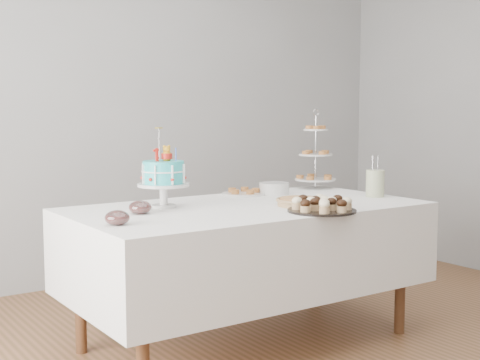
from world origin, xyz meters
TOP-DOWN VIEW (x-y plane):
  - floor at (0.00, 0.00)m, footprint 5.00×5.00m
  - walls at (0.00, 0.00)m, footprint 5.04×4.04m
  - table at (0.00, 0.30)m, footprint 1.92×1.02m
  - birthday_cake at (-0.42, 0.48)m, footprint 0.28×0.28m
  - cupcake_tray at (0.19, -0.10)m, footprint 0.35×0.35m
  - pie at (0.23, 0.12)m, footprint 0.27×0.27m
  - tiered_stand at (0.83, 0.70)m, footprint 0.27×0.27m
  - plate_stack at (0.41, 0.60)m, footprint 0.18×0.18m
  - pastry_plate at (0.24, 0.68)m, footprint 0.26×0.26m
  - jam_bowl_a at (-0.84, 0.13)m, footprint 0.11×0.11m
  - jam_bowl_b at (-0.61, 0.36)m, footprint 0.11×0.11m
  - utensil_pitcher at (0.84, 0.16)m, footprint 0.12×0.11m

SIDE VIEW (x-z plane):
  - floor at x=0.00m, z-range 0.00..0.00m
  - table at x=0.00m, z-range 0.16..0.93m
  - pastry_plate at x=0.24m, z-range 0.77..0.81m
  - pie at x=0.23m, z-range 0.77..0.82m
  - jam_bowl_a at x=-0.84m, z-range 0.77..0.84m
  - jam_bowl_b at x=-0.61m, z-range 0.77..0.84m
  - plate_stack at x=0.41m, z-range 0.77..0.84m
  - cupcake_tray at x=0.19m, z-range 0.77..0.85m
  - utensil_pitcher at x=0.84m, z-range 0.73..0.98m
  - birthday_cake at x=-0.42m, z-range 0.67..1.10m
  - tiered_stand at x=0.83m, z-range 0.73..1.25m
  - walls at x=0.00m, z-range 0.00..2.70m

